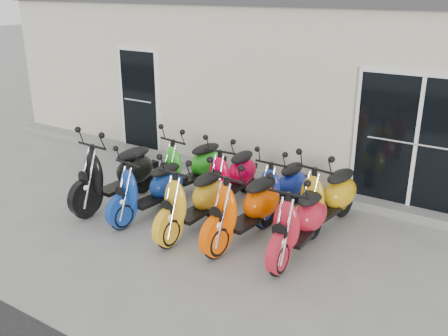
{
  "coord_description": "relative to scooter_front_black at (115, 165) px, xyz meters",
  "views": [
    {
      "loc": [
        4.14,
        -5.78,
        3.54
      ],
      "look_at": [
        0.0,
        0.6,
        0.75
      ],
      "focal_mm": 40.0,
      "sensor_mm": 36.0,
      "label": 1
    }
  ],
  "objects": [
    {
      "name": "ground",
      "position": [
        1.66,
        0.19,
        -0.72
      ],
      "size": [
        80.0,
        80.0,
        0.0
      ],
      "primitive_type": "plane",
      "color": "gray",
      "rests_on": "ground"
    },
    {
      "name": "building",
      "position": [
        1.66,
        5.39,
        0.88
      ],
      "size": [
        14.0,
        6.0,
        3.2
      ],
      "primitive_type": "cube",
      "color": "beige",
      "rests_on": "ground"
    },
    {
      "name": "front_step",
      "position": [
        1.66,
        2.21,
        -0.65
      ],
      "size": [
        14.0,
        0.4,
        0.15
      ],
      "primitive_type": "cube",
      "color": "gray",
      "rests_on": "ground"
    },
    {
      "name": "door_left",
      "position": [
        -1.54,
        2.36,
        0.54
      ],
      "size": [
        1.07,
        0.08,
        2.22
      ],
      "primitive_type": "cube",
      "color": "black",
      "rests_on": "front_step"
    },
    {
      "name": "door_right",
      "position": [
        4.26,
        2.36,
        0.54
      ],
      "size": [
        2.02,
        0.08,
        2.22
      ],
      "primitive_type": "cube",
      "color": "black",
      "rests_on": "front_step"
    },
    {
      "name": "scooter_front_black",
      "position": [
        0.0,
        0.0,
        0.0
      ],
      "size": [
        0.8,
        1.99,
        1.45
      ],
      "primitive_type": null,
      "rotation": [
        0.0,
        0.0,
        -0.04
      ],
      "color": "black",
      "rests_on": "ground"
    },
    {
      "name": "scooter_front_blue",
      "position": [
        0.79,
        -0.07,
        -0.09
      ],
      "size": [
        0.8,
        1.77,
        1.26
      ],
      "primitive_type": null,
      "rotation": [
        0.0,
        0.0,
        -0.1
      ],
      "color": "navy",
      "rests_on": "ground"
    },
    {
      "name": "scooter_front_orange_a",
      "position": [
        1.69,
        -0.1,
        -0.06
      ],
      "size": [
        0.66,
        1.8,
        1.33
      ],
      "primitive_type": null,
      "rotation": [
        0.0,
        0.0,
        0.0
      ],
      "color": "gold",
      "rests_on": "ground"
    },
    {
      "name": "scooter_front_orange_b",
      "position": [
        2.49,
        0.06,
        -0.03
      ],
      "size": [
        0.87,
        1.93,
        1.38
      ],
      "primitive_type": null,
      "rotation": [
        0.0,
        0.0,
        -0.11
      ],
      "color": "#FE5300",
      "rests_on": "ground"
    },
    {
      "name": "scooter_front_red",
      "position": [
        3.32,
        0.12,
        -0.06
      ],
      "size": [
        0.69,
        1.8,
        1.32
      ],
      "primitive_type": null,
      "rotation": [
        0.0,
        0.0,
        0.02
      ],
      "color": "#B61929",
      "rests_on": "ground"
    },
    {
      "name": "scooter_back_green",
      "position": [
        0.76,
        1.08,
        -0.05
      ],
      "size": [
        0.9,
        1.89,
        1.34
      ],
      "primitive_type": null,
      "rotation": [
        0.0,
        0.0,
        -0.14
      ],
      "color": "green",
      "rests_on": "ground"
    },
    {
      "name": "scooter_back_red",
      "position": [
        1.61,
        1.11,
        -0.07
      ],
      "size": [
        0.76,
        1.81,
        1.31
      ],
      "primitive_type": null,
      "rotation": [
        0.0,
        0.0,
        0.07
      ],
      "color": "#E10032",
      "rests_on": "ground"
    },
    {
      "name": "scooter_back_blue",
      "position": [
        2.53,
        1.15,
        -0.1
      ],
      "size": [
        0.63,
        1.69,
        1.24
      ],
      "primitive_type": null,
      "rotation": [
        0.0,
        0.0,
        -0.01
      ],
      "color": "#122796",
      "rests_on": "ground"
    },
    {
      "name": "scooter_back_yellow",
      "position": [
        3.33,
        1.07,
        -0.04
      ],
      "size": [
        0.91,
        1.92,
        1.36
      ],
      "primitive_type": null,
      "rotation": [
        0.0,
        0.0,
        -0.13
      ],
      "color": "#CF970F",
      "rests_on": "ground"
    }
  ]
}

